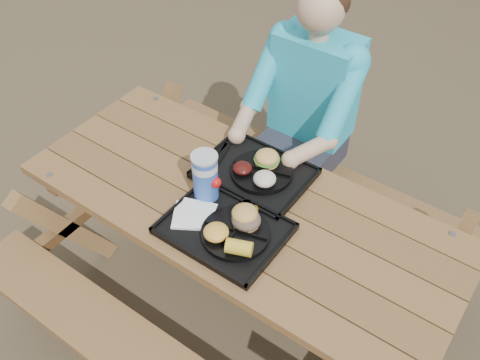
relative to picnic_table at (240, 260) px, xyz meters
The scene contains 18 objects.
ground 0.38m from the picnic_table, ahead, with size 60.00×60.00×0.00m, color #999999.
picnic_table is the anchor object (origin of this frame).
tray_near 0.42m from the picnic_table, 76.49° to the right, with size 0.45×0.35×0.02m, color black.
tray_far 0.42m from the picnic_table, 104.71° to the left, with size 0.45×0.35×0.02m, color black.
plate_near 0.44m from the picnic_table, 59.80° to the right, with size 0.26×0.26×0.02m, color black.
plate_far 0.44m from the picnic_table, 94.43° to the left, with size 0.26×0.26×0.02m, color black.
napkin_stack 0.45m from the picnic_table, 119.39° to the right, with size 0.14×0.14×0.02m, color white.
soda_cup 0.51m from the picnic_table, 155.15° to the right, with size 0.10×0.10×0.20m, color #1848B4.
condiment_bbq 0.41m from the picnic_table, 21.40° to the right, with size 0.04×0.04×0.03m, color black.
condiment_mustard 0.42m from the picnic_table, 18.74° to the right, with size 0.05×0.05×0.03m, color orange.
sandwich 0.49m from the picnic_table, 45.41° to the right, with size 0.10×0.10×0.11m, color gold, non-canonical shape.
mac_cheese 0.49m from the picnic_table, 77.62° to the right, with size 0.10×0.10×0.05m, color yellow.
corn_cob 0.52m from the picnic_table, 55.25° to the right, with size 0.09×0.09×0.06m, color yellow, non-canonical shape.
cutlery_far 0.49m from the picnic_table, 142.09° to the left, with size 0.03×0.16×0.01m, color black.
burger 0.51m from the picnic_table, 95.50° to the left, with size 0.10×0.10×0.09m, color #E9B152, non-canonical shape.
baked_beans 0.46m from the picnic_table, 121.43° to the left, with size 0.08×0.08×0.04m, color #46100E.
potato_salad 0.46m from the picnic_table, 71.71° to the left, with size 0.09×0.09×0.05m, color #F1E6CC.
diner 0.77m from the picnic_table, 96.96° to the left, with size 0.48×0.84×1.28m, color #189FA8, non-canonical shape.
Camera 1 is at (0.85, -1.19, 2.31)m, focal length 40.00 mm.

